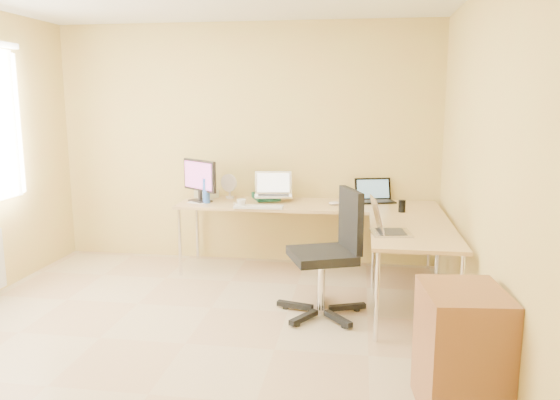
# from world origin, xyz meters

# --- Properties ---
(floor) EXTENTS (4.50, 4.50, 0.00)m
(floor) POSITION_xyz_m (0.00, 0.00, 0.00)
(floor) COLOR #C7B18F
(floor) RESTS_ON ground
(wall_back) EXTENTS (4.50, 0.00, 4.50)m
(wall_back) POSITION_xyz_m (0.00, 2.25, 1.30)
(wall_back) COLOR #D7C66A
(wall_back) RESTS_ON ground
(wall_right) EXTENTS (0.00, 4.50, 4.50)m
(wall_right) POSITION_xyz_m (2.10, 0.00, 1.30)
(wall_right) COLOR #D7C66A
(wall_right) RESTS_ON ground
(desk_main) EXTENTS (2.65, 0.70, 0.73)m
(desk_main) POSITION_xyz_m (0.72, 1.85, 0.36)
(desk_main) COLOR tan
(desk_main) RESTS_ON ground
(desk_return) EXTENTS (0.70, 1.30, 0.73)m
(desk_return) POSITION_xyz_m (1.70, 0.85, 0.36)
(desk_return) COLOR tan
(desk_return) RESTS_ON ground
(monitor) EXTENTS (0.51, 0.45, 0.44)m
(monitor) POSITION_xyz_m (-0.40, 1.81, 0.95)
(monitor) COLOR black
(monitor) RESTS_ON desk_main
(book_stack) EXTENTS (0.36, 0.40, 0.06)m
(book_stack) POSITION_xyz_m (0.26, 2.05, 0.76)
(book_stack) COLOR #1D644D
(book_stack) RESTS_ON desk_main
(laptop_center) EXTENTS (0.43, 0.36, 0.25)m
(laptop_center) POSITION_xyz_m (0.36, 1.91, 0.91)
(laptop_center) COLOR silver
(laptop_center) RESTS_ON desk_main
(laptop_black) EXTENTS (0.45, 0.38, 0.24)m
(laptop_black) POSITION_xyz_m (1.41, 2.04, 0.85)
(laptop_black) COLOR black
(laptop_black) RESTS_ON desk_main
(keyboard) EXTENTS (0.49, 0.16, 0.02)m
(keyboard) POSITION_xyz_m (0.27, 1.55, 0.74)
(keyboard) COLOR silver
(keyboard) RESTS_ON desk_main
(mouse) EXTENTS (0.12, 0.09, 0.04)m
(mouse) POSITION_xyz_m (1.00, 1.81, 0.75)
(mouse) COLOR silver
(mouse) RESTS_ON desk_main
(mug) EXTENTS (0.12, 0.12, 0.08)m
(mug) POSITION_xyz_m (0.10, 1.55, 0.77)
(mug) COLOR white
(mug) RESTS_ON desk_main
(cd_stack) EXTENTS (0.16, 0.16, 0.03)m
(cd_stack) POSITION_xyz_m (0.05, 1.68, 0.75)
(cd_stack) COLOR silver
(cd_stack) RESTS_ON desk_main
(water_bottle) EXTENTS (0.08, 0.08, 0.26)m
(water_bottle) POSITION_xyz_m (-0.31, 1.74, 0.86)
(water_bottle) COLOR blue
(water_bottle) RESTS_ON desk_main
(papers) EXTENTS (0.23, 0.30, 0.01)m
(papers) POSITION_xyz_m (-0.40, 1.82, 0.73)
(papers) COLOR silver
(papers) RESTS_ON desk_main
(white_box) EXTENTS (0.26, 0.23, 0.08)m
(white_box) POSITION_xyz_m (-0.40, 2.05, 0.77)
(white_box) COLOR beige
(white_box) RESTS_ON desk_main
(desk_fan) EXTENTS (0.25, 0.25, 0.24)m
(desk_fan) POSITION_xyz_m (-0.14, 2.05, 0.85)
(desk_fan) COLOR silver
(desk_fan) RESTS_ON desk_main
(black_cup) EXTENTS (0.08, 0.08, 0.11)m
(black_cup) POSITION_xyz_m (1.65, 1.55, 0.79)
(black_cup) COLOR black
(black_cup) RESTS_ON desk_main
(laptop_return) EXTENTS (0.40, 0.33, 0.24)m
(laptop_return) POSITION_xyz_m (1.51, 0.67, 0.85)
(laptop_return) COLOR silver
(laptop_return) RESTS_ON desk_return
(office_chair) EXTENTS (0.83, 0.83, 1.07)m
(office_chair) POSITION_xyz_m (0.96, 0.72, 0.50)
(office_chair) COLOR black
(office_chair) RESTS_ON ground
(cabinet) EXTENTS (0.50, 0.59, 0.76)m
(cabinet) POSITION_xyz_m (1.85, -0.63, 0.36)
(cabinet) COLOR brown
(cabinet) RESTS_ON ground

